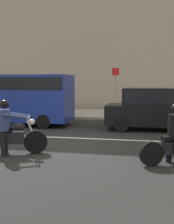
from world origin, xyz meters
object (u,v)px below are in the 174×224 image
motorcycle_with_rider_denim_blue (9,132)px  parked_hatchback_black (150,108)px  street_sign_post (115,86)px  parked_van_cobalt_blue (18,96)px

motorcycle_with_rider_denim_blue → parked_hatchback_black: 6.44m
motorcycle_with_rider_denim_blue → parked_hatchback_black: bearing=50.6°
motorcycle_with_rider_denim_blue → street_sign_post: 10.33m
parked_hatchback_black → parked_van_cobalt_blue: size_ratio=0.73×
parked_hatchback_black → street_sign_post: bearing=111.5°
motorcycle_with_rider_denim_blue → street_sign_post: size_ratio=0.75×
motorcycle_with_rider_denim_blue → parked_van_cobalt_blue: size_ratio=0.41×
parked_hatchback_black → street_sign_post: (-2.00, 5.08, 0.88)m
motorcycle_with_rider_denim_blue → street_sign_post: bearing=78.3°
parked_hatchback_black → parked_van_cobalt_blue: (-6.21, 0.25, 0.46)m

